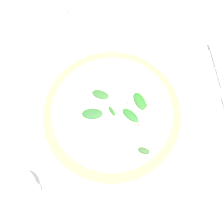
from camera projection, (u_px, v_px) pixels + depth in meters
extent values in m
plane|color=silver|center=(127.00, 113.00, 0.64)|extent=(6.00, 6.00, 0.00)
cylinder|color=white|center=(112.00, 115.00, 0.63)|extent=(0.34, 0.34, 0.01)
cylinder|color=tan|center=(112.00, 113.00, 0.62)|extent=(0.32, 0.32, 0.02)
cylinder|color=silver|center=(112.00, 112.00, 0.61)|extent=(0.28, 0.28, 0.01)
ellipsoid|color=#286E23|center=(112.00, 111.00, 0.60)|extent=(0.03, 0.01, 0.01)
ellipsoid|color=#2E682D|center=(92.00, 114.00, 0.60)|extent=(0.05, 0.05, 0.01)
ellipsoid|color=#286F27|center=(130.00, 115.00, 0.60)|extent=(0.05, 0.03, 0.01)
ellipsoid|color=#287024|center=(141.00, 102.00, 0.61)|extent=(0.05, 0.03, 0.01)
ellipsoid|color=#33692D|center=(100.00, 94.00, 0.61)|extent=(0.05, 0.04, 0.01)
ellipsoid|color=#35622D|center=(144.00, 151.00, 0.57)|extent=(0.03, 0.03, 0.01)
cube|color=beige|center=(138.00, 124.00, 0.59)|extent=(0.01, 0.01, 0.01)
cube|color=beige|center=(129.00, 103.00, 0.60)|extent=(0.01, 0.00, 0.00)
cube|color=beige|center=(148.00, 104.00, 0.60)|extent=(0.01, 0.01, 0.00)
cube|color=beige|center=(76.00, 89.00, 0.61)|extent=(0.01, 0.01, 0.01)
cube|color=beige|center=(115.00, 148.00, 0.57)|extent=(0.01, 0.01, 0.01)
cube|color=beige|center=(128.00, 142.00, 0.57)|extent=(0.00, 0.01, 0.01)
cylinder|color=white|center=(41.00, 193.00, 0.58)|extent=(0.08, 0.08, 0.00)
cylinder|color=white|center=(36.00, 192.00, 0.54)|extent=(0.01, 0.01, 0.07)
cone|color=white|center=(23.00, 191.00, 0.46)|extent=(0.07, 0.07, 0.10)
cylinder|color=white|center=(28.00, 191.00, 0.49)|extent=(0.04, 0.04, 0.03)
cube|color=white|center=(220.00, 77.00, 0.67)|extent=(0.18, 0.15, 0.01)
cube|color=silver|center=(217.00, 65.00, 0.67)|extent=(0.13, 0.07, 0.00)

